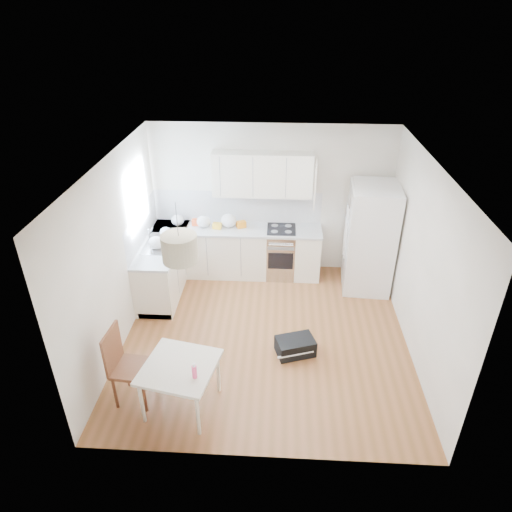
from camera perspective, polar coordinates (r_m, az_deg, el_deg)
The scene contains 29 objects.
floor at distance 7.04m, azimuth 1.21°, elevation -9.92°, with size 4.20×4.20×0.00m, color brown.
ceiling at distance 5.71m, azimuth 1.50°, elevation 11.45°, with size 4.20×4.20×0.00m, color white.
wall_back at distance 8.15m, azimuth 1.89°, elevation 7.03°, with size 4.20×4.20×0.00m, color beige.
wall_left at distance 6.66m, azimuth -17.02°, elevation 0.17°, with size 4.20×4.20×0.00m, color beige.
wall_right at distance 6.56m, azimuth 20.01°, elevation -0.86°, with size 4.20×4.20×0.00m, color beige.
window_glassblock at distance 7.47m, azimuth -14.64°, elevation 7.19°, with size 0.02×1.00×1.00m, color #BFE0F9.
cabinets_back at distance 8.31m, azimuth -2.41°, elevation 0.52°, with size 3.00×0.60×0.88m, color white.
cabinets_left at distance 8.01m, azimuth -11.40°, elevation -1.34°, with size 0.60×1.80×0.88m, color white.
counter_back at distance 8.10m, azimuth -2.48°, elevation 3.37°, with size 3.02×0.64×0.04m, color #AEB0B3.
counter_left at distance 7.78m, azimuth -11.73°, elevation 1.57°, with size 0.64×1.82×0.04m, color #AEB0B3.
backsplash_back at distance 8.24m, azimuth -2.33°, elevation 6.21°, with size 3.00×0.01×0.58m, color white.
backsplash_left at distance 7.73m, azimuth -14.08°, elevation 3.64°, with size 0.01×1.80×0.58m, color white.
upper_cabinets at distance 7.82m, azimuth 0.80°, elevation 10.16°, with size 1.70×0.32×0.75m, color white.
range_oven at distance 8.28m, azimuth 3.11°, elevation 0.37°, with size 0.50×0.61×0.88m, color #B9BBBD, non-canonical shape.
sink at distance 7.73m, azimuth -11.83°, elevation 1.49°, with size 0.50×0.80×0.16m, color #B9BBBD, non-canonical shape.
refrigerator at distance 7.97m, azimuth 14.17°, elevation 2.20°, with size 0.88×0.93×1.86m, color white, non-canonical shape.
dining_table at distance 5.70m, azimuth -9.52°, elevation -13.88°, with size 0.99×0.99×0.66m.
dining_chair at distance 5.96m, azimuth -15.18°, elevation -13.20°, with size 0.45×0.45×1.06m, color #522A18, non-canonical shape.
drink_bottle at distance 5.42m, azimuth -7.72°, elevation -14.02°, with size 0.06×0.06×0.20m, color #F44479.
gym_bag at distance 6.69m, azimuth 4.94°, elevation -11.17°, with size 0.53×0.35×0.25m, color black.
pendant_lamp at distance 4.87m, azimuth -9.54°, elevation 0.98°, with size 0.38×0.38×0.30m, color #BCB090.
grocery_bag_a at distance 8.27m, azimuth -9.80°, elevation 4.44°, with size 0.22×0.19×0.20m, color white.
grocery_bag_b at distance 8.13m, azimuth -6.59°, elevation 4.29°, with size 0.24×0.20×0.22m, color white.
grocery_bag_c at distance 8.09m, azimuth -3.43°, elevation 4.43°, with size 0.28×0.24×0.25m, color white.
grocery_bag_d at distance 7.89m, azimuth -11.20°, elevation 2.92°, with size 0.20×0.17×0.18m, color white.
grocery_bag_e at distance 7.54m, azimuth -12.39°, elevation 1.63°, with size 0.24×0.21×0.22m, color white.
snack_orange at distance 8.09m, azimuth -1.87°, elevation 3.96°, with size 0.17×0.10×0.11m, color orange.
snack_yellow at distance 8.08m, azimuth -4.89°, elevation 3.78°, with size 0.15×0.09×0.10m, color gold.
snack_red at distance 8.25m, azimuth -7.44°, elevation 4.22°, with size 0.16×0.10×0.11m, color #BE3B17.
Camera 1 is at (0.16, -5.42, 4.48)m, focal length 32.00 mm.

